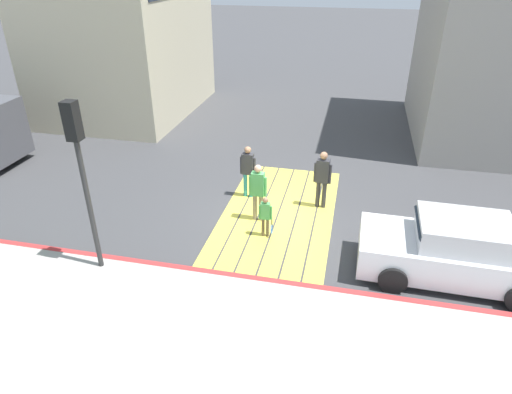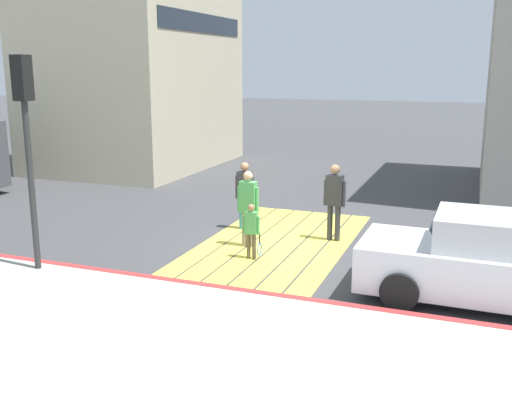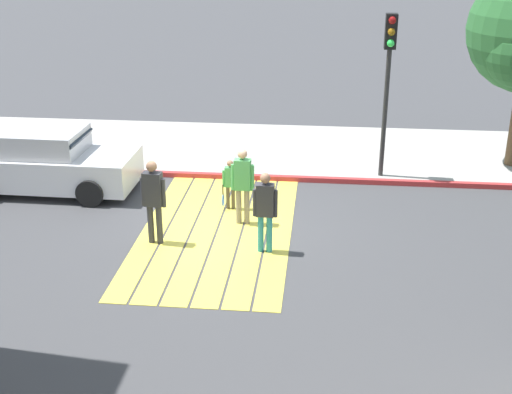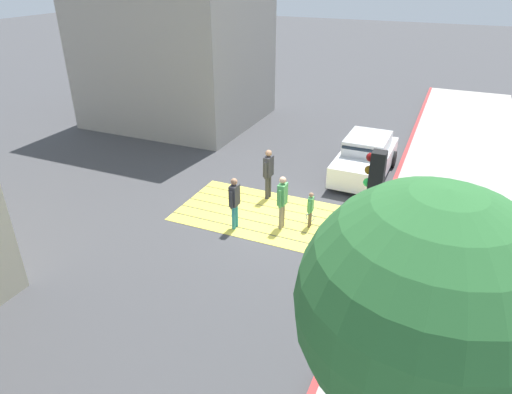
{
  "view_description": "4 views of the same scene",
  "coord_description": "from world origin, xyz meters",
  "views": [
    {
      "loc": [
        -11.41,
        -1.9,
        6.85
      ],
      "look_at": [
        -0.39,
        0.59,
        0.71
      ],
      "focal_mm": 31.43,
      "sensor_mm": 36.0,
      "label": 1
    },
    {
      "loc": [
        -12.37,
        -4.18,
        4.02
      ],
      "look_at": [
        0.63,
        0.75,
        0.92
      ],
      "focal_mm": 41.05,
      "sensor_mm": 36.0,
      "label": 2
    },
    {
      "loc": [
        13.36,
        2.24,
        6.35
      ],
      "look_at": [
        0.5,
        0.92,
        1.05
      ],
      "focal_mm": 47.86,
      "sensor_mm": 36.0,
      "label": 3
    },
    {
      "loc": [
        -4.68,
        12.13,
        7.45
      ],
      "look_at": [
        0.25,
        0.91,
        1.11
      ],
      "focal_mm": 31.78,
      "sensor_mm": 36.0,
      "label": 4
    }
  ],
  "objects": [
    {
      "name": "pedestrian_adult_lead",
      "position": [
        0.87,
        1.14,
        1.0
      ],
      "size": [
        0.23,
        0.5,
        1.72
      ],
      "color": "teal",
      "rests_on": "ground"
    },
    {
      "name": "pedestrian_child_with_racket",
      "position": [
        -1.26,
        0.12,
        0.67
      ],
      "size": [
        0.28,
        0.38,
        1.21
      ],
      "color": "brown",
      "rests_on": "ground"
    },
    {
      "name": "building_far_north",
      "position": [
        8.5,
        8.9,
        5.13
      ],
      "size": [
        8.0,
        6.03,
        10.26
      ],
      "color": "beige",
      "rests_on": "ground"
    },
    {
      "name": "pedestrian_adult_trailing",
      "position": [
        -0.46,
        0.52,
        1.02
      ],
      "size": [
        0.23,
        0.51,
        1.75
      ],
      "color": "gray",
      "rests_on": "ground"
    },
    {
      "name": "curb_painted",
      "position": [
        -3.25,
        0.0,
        0.07
      ],
      "size": [
        0.16,
        40.0,
        0.13
      ],
      "primitive_type": "cube",
      "color": "#BC3333",
      "rests_on": "ground"
    },
    {
      "name": "ground_plane",
      "position": [
        0.0,
        0.0,
        0.0
      ],
      "size": [
        120.0,
        120.0,
        0.0
      ],
      "primitive_type": "plane",
      "color": "#424244"
    },
    {
      "name": "sidewalk_west",
      "position": [
        -5.6,
        0.0,
        0.06
      ],
      "size": [
        4.8,
        40.0,
        0.12
      ],
      "primitive_type": "cube",
      "color": "#ADA8A0",
      "rests_on": "ground"
    },
    {
      "name": "pedestrian_adult_side",
      "position": [
        0.7,
        -1.18,
        1.06
      ],
      "size": [
        0.26,
        0.53,
        1.82
      ],
      "color": "#333338",
      "rests_on": "ground"
    },
    {
      "name": "crosswalk_stripes",
      "position": [
        0.0,
        0.0,
        0.01
      ],
      "size": [
        6.4,
        3.25,
        0.01
      ],
      "color": "#EAD64C",
      "rests_on": "ground"
    },
    {
      "name": "traffic_light_corner",
      "position": [
        -3.58,
        3.77,
        3.04
      ],
      "size": [
        0.39,
        0.28,
        4.24
      ],
      "color": "#2D2D2D",
      "rests_on": "ground"
    },
    {
      "name": "car_parked_near_curb",
      "position": [
        -2.0,
        -4.54,
        0.73
      ],
      "size": [
        2.04,
        4.33,
        1.57
      ],
      "color": "white",
      "rests_on": "ground"
    }
  ]
}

